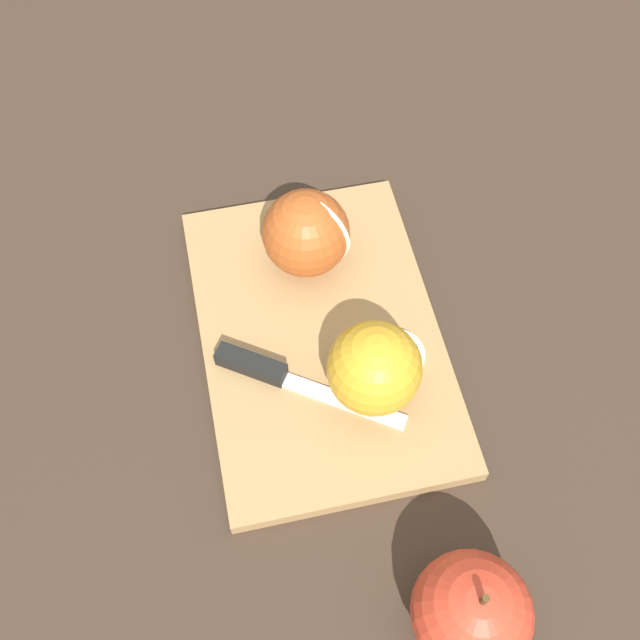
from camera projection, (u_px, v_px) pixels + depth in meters
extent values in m
plane|color=#38281E|center=(320.00, 340.00, 0.68)|extent=(4.00, 4.00, 0.00)
cube|color=#A37A4C|center=(320.00, 336.00, 0.67)|extent=(0.33, 0.23, 0.02)
sphere|color=#AD4C1E|center=(310.00, 233.00, 0.67)|extent=(0.08, 0.08, 0.08)
cylinder|color=beige|center=(315.00, 227.00, 0.68)|extent=(0.06, 0.06, 0.08)
sphere|color=gold|center=(374.00, 368.00, 0.60)|extent=(0.08, 0.08, 0.08)
cylinder|color=beige|center=(369.00, 374.00, 0.60)|extent=(0.06, 0.05, 0.07)
cube|color=silver|center=(344.00, 401.00, 0.63)|extent=(0.07, 0.10, 0.00)
cube|color=black|center=(251.00, 364.00, 0.64)|extent=(0.05, 0.06, 0.02)
cylinder|color=beige|center=(396.00, 355.00, 0.65)|extent=(0.05, 0.05, 0.00)
sphere|color=red|center=(471.00, 613.00, 0.52)|extent=(0.09, 0.09, 0.09)
cylinder|color=#4C3319|center=(485.00, 600.00, 0.48)|extent=(0.01, 0.01, 0.01)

